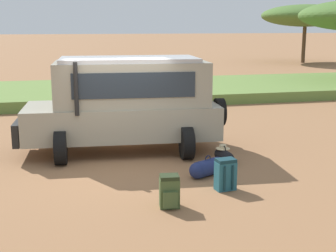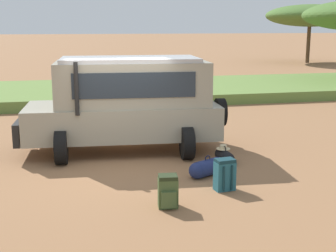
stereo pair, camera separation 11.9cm
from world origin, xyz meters
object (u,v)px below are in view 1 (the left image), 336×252
at_px(duffel_bag_soft_canvas, 208,168).
at_px(acacia_tree_centre_back, 306,16).
at_px(backpack_cluster_center, 169,192).
at_px(backpack_beside_front_wheel, 225,175).
at_px(duffel_bag_low_black_case, 224,156).
at_px(safari_vehicle, 126,102).

xyz_separation_m(duffel_bag_soft_canvas, acacia_tree_centre_back, (17.94, 27.68, 3.82)).
bearing_deg(backpack_cluster_center, duffel_bag_soft_canvas, 51.49).
bearing_deg(acacia_tree_centre_back, backpack_cluster_center, -123.27).
bearing_deg(acacia_tree_centre_back, backpack_beside_front_wheel, -122.01).
distance_m(backpack_beside_front_wheel, duffel_bag_soft_canvas, 0.95).
relative_size(duffel_bag_soft_canvas, acacia_tree_centre_back, 0.12).
bearing_deg(backpack_cluster_center, duffel_bag_low_black_case, 51.14).
xyz_separation_m(backpack_beside_front_wheel, duffel_bag_soft_canvas, (-0.05, 0.93, -0.13)).
relative_size(safari_vehicle, duffel_bag_low_black_case, 6.86).
height_order(duffel_bag_low_black_case, acacia_tree_centre_back, acacia_tree_centre_back).
bearing_deg(backpack_cluster_center, acacia_tree_centre_back, 56.73).
height_order(safari_vehicle, backpack_beside_front_wheel, safari_vehicle).
xyz_separation_m(backpack_cluster_center, duffel_bag_low_black_case, (1.95, 2.42, -0.13)).
bearing_deg(acacia_tree_centre_back, duffel_bag_low_black_case, -122.72).
distance_m(safari_vehicle, acacia_tree_centre_back, 31.90).
bearing_deg(duffel_bag_soft_canvas, acacia_tree_centre_back, 57.05).
distance_m(safari_vehicle, duffel_bag_soft_canvas, 3.05).
bearing_deg(backpack_cluster_center, backpack_beside_front_wheel, 26.18).
bearing_deg(duffel_bag_low_black_case, backpack_beside_front_wheel, -109.92).
relative_size(backpack_cluster_center, acacia_tree_centre_back, 0.08).
relative_size(safari_vehicle, duffel_bag_soft_canvas, 5.87).
relative_size(backpack_beside_front_wheel, backpack_cluster_center, 1.07).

